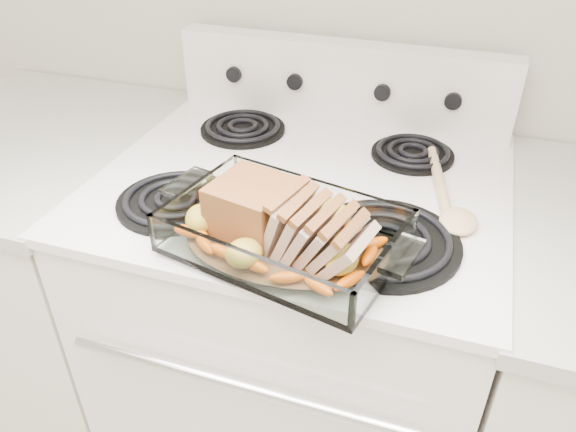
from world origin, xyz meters
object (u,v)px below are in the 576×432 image
(counter_left, at_px, (67,287))
(pork_roast, at_px, (274,219))
(baking_dish, at_px, (284,238))
(electric_range, at_px, (300,341))

(counter_left, distance_m, pork_roast, 0.90)
(counter_left, relative_size, baking_dish, 2.67)
(electric_range, xyz_separation_m, counter_left, (-0.67, -0.00, -0.02))
(counter_left, relative_size, pork_roast, 3.60)
(counter_left, xyz_separation_m, baking_dish, (0.71, -0.23, 0.50))
(baking_dish, distance_m, pork_roast, 0.04)
(counter_left, height_order, baking_dish, baking_dish)
(electric_range, bearing_deg, pork_roast, -83.41)
(electric_range, bearing_deg, counter_left, -179.90)
(baking_dish, relative_size, pork_roast, 1.35)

